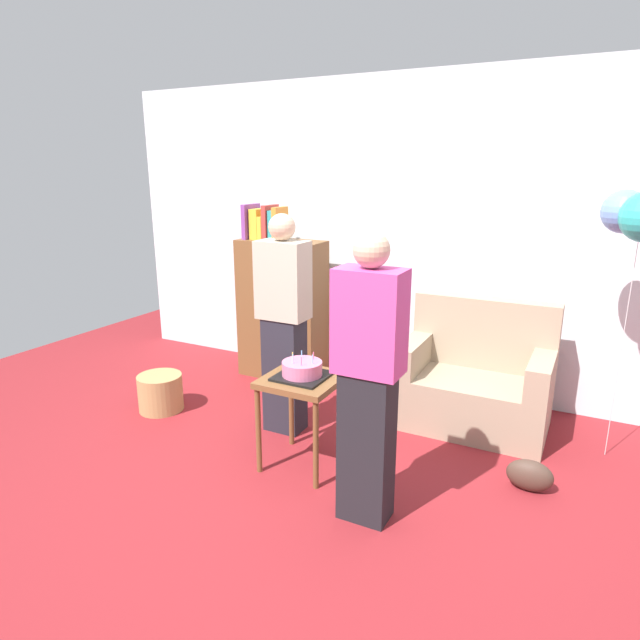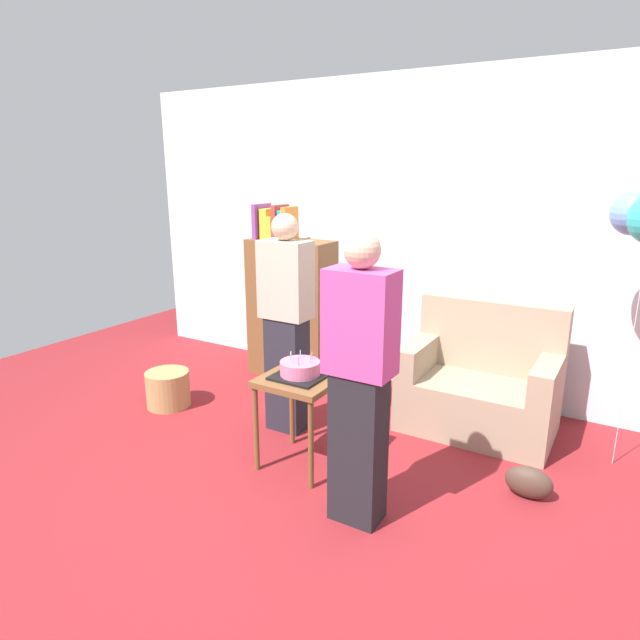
% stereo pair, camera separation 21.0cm
% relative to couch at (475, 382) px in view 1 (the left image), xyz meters
% --- Properties ---
extents(ground_plane, '(8.00, 8.00, 0.00)m').
position_rel_couch_xyz_m(ground_plane, '(-0.72, -1.46, -0.34)').
color(ground_plane, maroon).
extents(wall_back, '(6.00, 0.10, 2.70)m').
position_rel_couch_xyz_m(wall_back, '(-0.72, 0.59, 1.01)').
color(wall_back, silver).
rests_on(wall_back, ground_plane).
extents(couch, '(1.10, 0.70, 0.96)m').
position_rel_couch_xyz_m(couch, '(0.00, 0.00, 0.00)').
color(couch, gray).
rests_on(couch, ground_plane).
extents(bookshelf, '(0.80, 0.36, 1.61)m').
position_rel_couch_xyz_m(bookshelf, '(-1.85, 0.19, 0.35)').
color(bookshelf, brown).
rests_on(bookshelf, ground_plane).
extents(side_table, '(0.48, 0.48, 0.63)m').
position_rel_couch_xyz_m(side_table, '(-0.88, -1.16, 0.19)').
color(side_table, brown).
rests_on(side_table, ground_plane).
extents(birthday_cake, '(0.32, 0.32, 0.17)m').
position_rel_couch_xyz_m(birthday_cake, '(-0.88, -1.16, 0.34)').
color(birthday_cake, black).
rests_on(birthday_cake, side_table).
extents(person_blowing_candles, '(0.36, 0.22, 1.63)m').
position_rel_couch_xyz_m(person_blowing_candles, '(-1.25, -0.76, 0.49)').
color(person_blowing_candles, '#23232D').
rests_on(person_blowing_candles, ground_plane).
extents(person_holding_cake, '(0.36, 0.22, 1.63)m').
position_rel_couch_xyz_m(person_holding_cake, '(-0.28, -1.49, 0.49)').
color(person_holding_cake, black).
rests_on(person_holding_cake, ground_plane).
extents(wicker_basket, '(0.36, 0.36, 0.30)m').
position_rel_couch_xyz_m(wicker_basket, '(-2.34, -0.95, -0.19)').
color(wicker_basket, '#A88451').
rests_on(wicker_basket, ground_plane).
extents(handbag, '(0.28, 0.14, 0.20)m').
position_rel_couch_xyz_m(handbag, '(0.52, -0.78, -0.24)').
color(handbag, '#473328').
rests_on(handbag, ground_plane).
extents(balloon_bunch, '(0.41, 0.44, 1.80)m').
position_rel_couch_xyz_m(balloon_bunch, '(0.91, -0.09, 1.31)').
color(balloon_bunch, silver).
rests_on(balloon_bunch, ground_plane).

